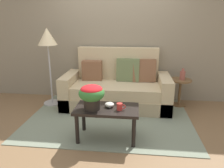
{
  "coord_description": "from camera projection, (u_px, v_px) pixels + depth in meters",
  "views": [
    {
      "loc": [
        0.42,
        -3.26,
        1.65
      ],
      "look_at": [
        0.05,
        0.04,
        0.64
      ],
      "focal_mm": 34.34,
      "sensor_mm": 36.0,
      "label": 1
    }
  ],
  "objects": [
    {
      "name": "potted_plant",
      "position": [
        92.0,
        94.0,
        2.85
      ],
      "size": [
        0.35,
        0.35,
        0.34
      ],
      "color": "black",
      "rests_on": "coffee_table"
    },
    {
      "name": "area_rug",
      "position": [
        110.0,
        118.0,
        3.72
      ],
      "size": [
        2.74,
        1.99,
        0.01
      ],
      "primitive_type": "cube",
      "color": "gray",
      "rests_on": "ground"
    },
    {
      "name": "wall_back",
      "position": [
        116.0,
        29.0,
        4.34
      ],
      "size": [
        6.4,
        0.12,
        2.89
      ],
      "primitive_type": "cube",
      "color": "gray",
      "rests_on": "ground"
    },
    {
      "name": "snack_bowl",
      "position": [
        109.0,
        105.0,
        2.97
      ],
      "size": [
        0.13,
        0.13,
        0.07
      ],
      "color": "silver",
      "rests_on": "coffee_table"
    },
    {
      "name": "couch",
      "position": [
        117.0,
        89.0,
        4.19
      ],
      "size": [
        2.02,
        0.91,
        1.11
      ],
      "color": "tan",
      "rests_on": "ground"
    },
    {
      "name": "side_table",
      "position": [
        180.0,
        88.0,
        4.16
      ],
      "size": [
        0.41,
        0.41,
        0.54
      ],
      "color": "brown",
      "rests_on": "ground"
    },
    {
      "name": "coffee_mug",
      "position": [
        120.0,
        107.0,
        2.87
      ],
      "size": [
        0.12,
        0.08,
        0.09
      ],
      "color": "red",
      "rests_on": "coffee_table"
    },
    {
      "name": "ground_plane",
      "position": [
        109.0,
        121.0,
        3.62
      ],
      "size": [
        14.0,
        14.0,
        0.0
      ],
      "primitive_type": "plane",
      "color": "brown"
    },
    {
      "name": "coffee_table",
      "position": [
        107.0,
        113.0,
        2.98
      ],
      "size": [
        0.88,
        0.48,
        0.47
      ],
      "color": "black",
      "rests_on": "ground"
    },
    {
      "name": "table_vase",
      "position": [
        183.0,
        75.0,
        4.07
      ],
      "size": [
        0.1,
        0.1,
        0.22
      ],
      "color": "#934C42",
      "rests_on": "side_table"
    },
    {
      "name": "floor_lamp",
      "position": [
        48.0,
        43.0,
        4.0
      ],
      "size": [
        0.36,
        0.36,
        1.5
      ],
      "color": "#B2B2B7",
      "rests_on": "ground"
    }
  ]
}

